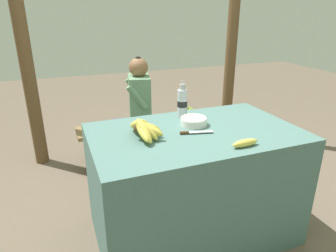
{
  "coord_description": "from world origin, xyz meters",
  "views": [
    {
      "loc": [
        -0.81,
        -1.59,
        1.51
      ],
      "look_at": [
        -0.17,
        0.05,
        0.83
      ],
      "focal_mm": 32.0,
      "sensor_mm": 36.0,
      "label": 1
    }
  ],
  "objects_px": {
    "serving_bowl": "(194,121)",
    "seated_vendor": "(135,105)",
    "banana_bunch_ripe": "(144,127)",
    "wooden_bench": "(152,128)",
    "water_bottle": "(182,103)",
    "support_post_far": "(233,24)",
    "banana_bunch_green": "(192,111)",
    "support_post_near": "(20,28)",
    "loose_banana_front": "(245,143)",
    "knife": "(192,132)"
  },
  "relations": [
    {
      "from": "water_bottle",
      "to": "support_post_far",
      "type": "xyz_separation_m",
      "value": [
        1.2,
        1.27,
        0.46
      ]
    },
    {
      "from": "wooden_bench",
      "to": "banana_bunch_green",
      "type": "xyz_separation_m",
      "value": [
        0.45,
        -0.0,
        0.13
      ]
    },
    {
      "from": "loose_banana_front",
      "to": "support_post_near",
      "type": "relative_size",
      "value": 0.06
    },
    {
      "from": "water_bottle",
      "to": "banana_bunch_green",
      "type": "relative_size",
      "value": 0.96
    },
    {
      "from": "water_bottle",
      "to": "banana_bunch_green",
      "type": "distance_m",
      "value": 1.13
    },
    {
      "from": "knife",
      "to": "banana_bunch_green",
      "type": "xyz_separation_m",
      "value": [
        0.6,
        1.23,
        -0.31
      ]
    },
    {
      "from": "banana_bunch_ripe",
      "to": "banana_bunch_green",
      "type": "distance_m",
      "value": 1.53
    },
    {
      "from": "banana_bunch_green",
      "to": "support_post_far",
      "type": "relative_size",
      "value": 0.1
    },
    {
      "from": "seated_vendor",
      "to": "support_post_near",
      "type": "bearing_deg",
      "value": -9.53
    },
    {
      "from": "serving_bowl",
      "to": "support_post_far",
      "type": "distance_m",
      "value": 1.95
    },
    {
      "from": "support_post_near",
      "to": "support_post_far",
      "type": "height_order",
      "value": "same"
    },
    {
      "from": "banana_bunch_ripe",
      "to": "knife",
      "type": "distance_m",
      "value": 0.3
    },
    {
      "from": "serving_bowl",
      "to": "banana_bunch_green",
      "type": "xyz_separation_m",
      "value": [
        0.52,
        1.09,
        -0.33
      ]
    },
    {
      "from": "water_bottle",
      "to": "support_post_far",
      "type": "bearing_deg",
      "value": 46.79
    },
    {
      "from": "banana_bunch_ripe",
      "to": "loose_banana_front",
      "type": "relative_size",
      "value": 1.84
    },
    {
      "from": "banana_bunch_ripe",
      "to": "wooden_bench",
      "type": "xyz_separation_m",
      "value": [
        0.44,
        1.19,
        -0.51
      ]
    },
    {
      "from": "support_post_near",
      "to": "seated_vendor",
      "type": "bearing_deg",
      "value": -21.73
    },
    {
      "from": "water_bottle",
      "to": "knife",
      "type": "relative_size",
      "value": 1.29
    },
    {
      "from": "loose_banana_front",
      "to": "support_post_far",
      "type": "xyz_separation_m",
      "value": [
        1.07,
        1.86,
        0.55
      ]
    },
    {
      "from": "banana_bunch_ripe",
      "to": "knife",
      "type": "height_order",
      "value": "banana_bunch_ripe"
    },
    {
      "from": "loose_banana_front",
      "to": "wooden_bench",
      "type": "bearing_deg",
      "value": 92.16
    },
    {
      "from": "serving_bowl",
      "to": "seated_vendor",
      "type": "height_order",
      "value": "seated_vendor"
    },
    {
      "from": "serving_bowl",
      "to": "loose_banana_front",
      "type": "distance_m",
      "value": 0.43
    },
    {
      "from": "seated_vendor",
      "to": "support_post_near",
      "type": "height_order",
      "value": "support_post_near"
    },
    {
      "from": "seated_vendor",
      "to": "support_post_near",
      "type": "relative_size",
      "value": 0.41
    },
    {
      "from": "loose_banana_front",
      "to": "knife",
      "type": "xyz_separation_m",
      "value": [
        -0.2,
        0.28,
        -0.01
      ]
    },
    {
      "from": "support_post_near",
      "to": "knife",
      "type": "bearing_deg",
      "value": -58.26
    },
    {
      "from": "support_post_near",
      "to": "support_post_far",
      "type": "relative_size",
      "value": 1.0
    },
    {
      "from": "water_bottle",
      "to": "seated_vendor",
      "type": "height_order",
      "value": "seated_vendor"
    },
    {
      "from": "banana_bunch_ripe",
      "to": "seated_vendor",
      "type": "bearing_deg",
      "value": 77.56
    },
    {
      "from": "banana_bunch_ripe",
      "to": "water_bottle",
      "type": "relative_size",
      "value": 1.16
    },
    {
      "from": "banana_bunch_green",
      "to": "banana_bunch_ripe",
      "type": "bearing_deg",
      "value": -127.03
    },
    {
      "from": "serving_bowl",
      "to": "support_post_near",
      "type": "relative_size",
      "value": 0.07
    },
    {
      "from": "water_bottle",
      "to": "banana_bunch_ripe",
      "type": "bearing_deg",
      "value": -143.99
    },
    {
      "from": "knife",
      "to": "wooden_bench",
      "type": "distance_m",
      "value": 1.32
    },
    {
      "from": "loose_banana_front",
      "to": "knife",
      "type": "height_order",
      "value": "loose_banana_front"
    },
    {
      "from": "support_post_far",
      "to": "wooden_bench",
      "type": "bearing_deg",
      "value": -162.56
    },
    {
      "from": "water_bottle",
      "to": "wooden_bench",
      "type": "xyz_separation_m",
      "value": [
        0.07,
        0.92,
        -0.55
      ]
    },
    {
      "from": "banana_bunch_ripe",
      "to": "support_post_far",
      "type": "bearing_deg",
      "value": 44.58
    },
    {
      "from": "serving_bowl",
      "to": "support_post_near",
      "type": "height_order",
      "value": "support_post_near"
    },
    {
      "from": "loose_banana_front",
      "to": "wooden_bench",
      "type": "xyz_separation_m",
      "value": [
        -0.06,
        1.51,
        -0.46
      ]
    },
    {
      "from": "seated_vendor",
      "to": "support_post_far",
      "type": "bearing_deg",
      "value": -151.74
    },
    {
      "from": "loose_banana_front",
      "to": "knife",
      "type": "distance_m",
      "value": 0.34
    },
    {
      "from": "loose_banana_front",
      "to": "support_post_near",
      "type": "height_order",
      "value": "support_post_near"
    },
    {
      "from": "banana_bunch_green",
      "to": "support_post_near",
      "type": "xyz_separation_m",
      "value": [
        -1.58,
        0.36,
        0.87
      ]
    },
    {
      "from": "serving_bowl",
      "to": "knife",
      "type": "distance_m",
      "value": 0.16
    },
    {
      "from": "loose_banana_front",
      "to": "support_post_near",
      "type": "bearing_deg",
      "value": 122.37
    },
    {
      "from": "water_bottle",
      "to": "support_post_near",
      "type": "bearing_deg",
      "value": 129.57
    },
    {
      "from": "banana_bunch_ripe",
      "to": "seated_vendor",
      "type": "distance_m",
      "value": 1.21
    },
    {
      "from": "banana_bunch_green",
      "to": "seated_vendor",
      "type": "bearing_deg",
      "value": -178.32
    }
  ]
}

